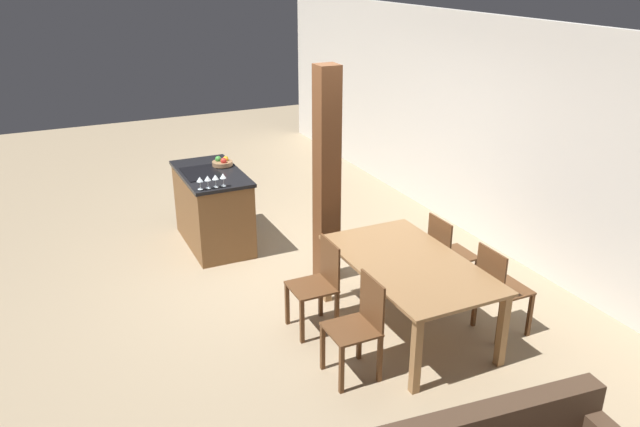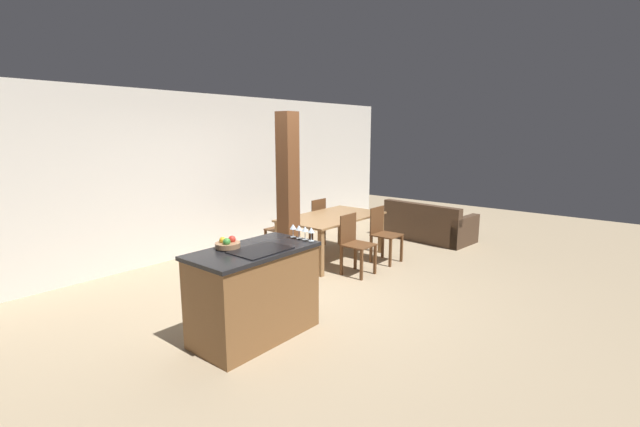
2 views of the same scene
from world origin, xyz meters
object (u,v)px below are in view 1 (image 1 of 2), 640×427
Objects in this scene: kitchen_island at (213,208)px; dining_table at (409,270)px; wine_glass_far at (215,177)px; wine_glass_end at (223,176)px; dining_chair_near_left at (318,283)px; wine_glass_middle at (208,179)px; dining_chair_near_right at (359,325)px; dining_chair_far_right at (499,288)px; fruit_bowl at (222,162)px; timber_post at (327,178)px; dining_chair_far_left at (448,254)px; wine_glass_near at (200,180)px.

kitchen_island reaches higher than dining_table.
wine_glass_far is 1.00× the size of wine_glass_end.
kitchen_island is at bearing -171.08° from dining_chair_near_left.
wine_glass_middle is 1.88m from dining_chair_near_left.
dining_chair_far_right is at bearing 90.00° from dining_chair_near_right.
fruit_bowl is at bearing 128.40° from kitchen_island.
wine_glass_far is 3.20m from dining_chair_far_right.
dining_chair_far_right is (0.00, 1.47, 0.00)m from dining_chair_near_right.
kitchen_island is 2.88m from dining_table.
dining_chair_near_right is (2.49, 0.54, -0.58)m from wine_glass_middle.
fruit_bowl reaches higher than kitchen_island.
wine_glass_far is 1.27m from timber_post.
wine_glass_middle is at bearing 49.79° from dining_chair_far_left.
dining_chair_far_left is at bearing 50.98° from wine_glass_near.
fruit_bowl is 3.26m from dining_chair_near_right.
wine_glass_near is 0.17m from wine_glass_far.
timber_post is at bearing 149.98° from dining_chair_near_left.
kitchen_island is at bearing 161.86° from wine_glass_middle.
kitchen_island is at bearing 170.09° from wine_glass_far.
wine_glass_end is 2.58m from dining_chair_near_right.
wine_glass_middle is at bearing -90.00° from wine_glass_far.
wine_glass_far is 0.09m from wine_glass_end.
dining_chair_near_left is 0.38× the size of timber_post.
wine_glass_far is (0.57, -0.10, 0.58)m from kitchen_island.
wine_glass_end is at bearing 36.39° from dining_chair_far_right.
dining_chair_near_left is at bearing -30.02° from timber_post.
fruit_bowl is 0.87m from wine_glass_near.
dining_table is at bearing 17.57° from fruit_bowl.
wine_glass_far is (0.73, -0.30, 0.07)m from fruit_bowl.
fruit_bowl is at bearing -177.15° from dining_chair_near_right.
wine_glass_middle reaches higher than dining_chair_far_left.
wine_glass_far is (0.00, 0.17, 0.00)m from wine_glass_near.
dining_chair_far_right is (0.40, 0.73, -0.16)m from dining_table.
dining_chair_near_right is 1.47m from dining_chair_far_right.
kitchen_island is at bearing -148.49° from timber_post.
dining_chair_near_left is (-0.40, -0.73, -0.16)m from dining_table.
dining_chair_far_left is at bearing 118.34° from dining_table.
fruit_bowl is 1.69× the size of wine_glass_end.
wine_glass_near and wine_glass_end have the same top height.
dining_table is 0.85m from dining_chair_far_right.
kitchen_island is 8.81× the size of wine_glass_middle.
wine_glass_middle and wine_glass_end have the same top height.
dining_chair_near_right is at bearing 90.00° from dining_chair_far_right.
kitchen_island is 8.81× the size of wine_glass_far.
wine_glass_end reaches higher than dining_chair_near_left.
dining_chair_near_left is at bearing 20.35° from wine_glass_near.
wine_glass_far is 2.63m from dining_chair_far_left.
dining_chair_near_right is (0.79, 0.00, 0.00)m from dining_chair_near_left.
dining_table is 0.85m from dining_chair_near_left.
wine_glass_end is (0.00, 0.09, 0.00)m from wine_glass_far.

